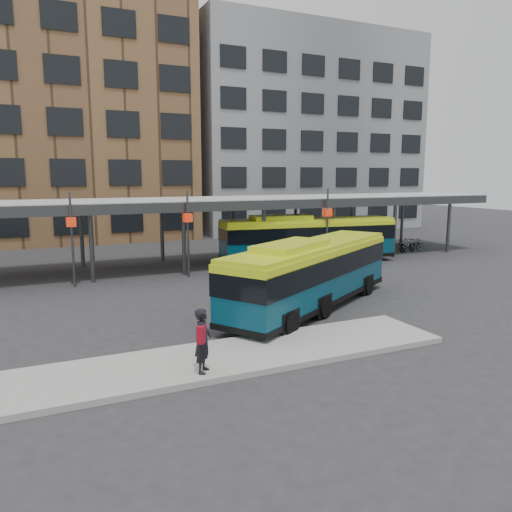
# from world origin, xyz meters

# --- Properties ---
(ground) EXTENTS (120.00, 120.00, 0.00)m
(ground) POSITION_xyz_m (0.00, 0.00, 0.00)
(ground) COLOR #28282B
(ground) RESTS_ON ground
(boarding_island) EXTENTS (14.00, 3.00, 0.18)m
(boarding_island) POSITION_xyz_m (-5.50, -3.00, 0.09)
(boarding_island) COLOR gray
(boarding_island) RESTS_ON ground
(canopy) EXTENTS (40.00, 6.53, 4.80)m
(canopy) POSITION_xyz_m (-0.06, 12.87, 3.91)
(canopy) COLOR #999B9E
(canopy) RESTS_ON ground
(building_brick) EXTENTS (26.00, 14.00, 22.00)m
(building_brick) POSITION_xyz_m (-10.00, 32.00, 11.00)
(building_brick) COLOR brown
(building_brick) RESTS_ON ground
(building_grey) EXTENTS (24.00, 14.00, 20.00)m
(building_grey) POSITION_xyz_m (16.00, 32.00, 10.00)
(building_grey) COLOR slate
(building_grey) RESTS_ON ground
(bus_front) EXTENTS (10.53, 7.76, 3.02)m
(bus_front) POSITION_xyz_m (-0.24, 1.17, 1.57)
(bus_front) COLOR #06364A
(bus_front) RESTS_ON ground
(bus_rear) EXTENTS (11.51, 3.79, 3.11)m
(bus_rear) POSITION_xyz_m (5.34, 10.98, 1.62)
(bus_rear) COLOR #06364A
(bus_rear) RESTS_ON ground
(pedestrian) EXTENTS (0.73, 0.80, 1.83)m
(pedestrian) POSITION_xyz_m (-6.80, -3.96, 1.11)
(pedestrian) COLOR black
(pedestrian) RESTS_ON boarding_island
(bike_rack) EXTENTS (5.66, 1.44, 1.03)m
(bike_rack) POSITION_xyz_m (13.01, 12.04, 0.48)
(bike_rack) COLOR slate
(bike_rack) RESTS_ON ground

